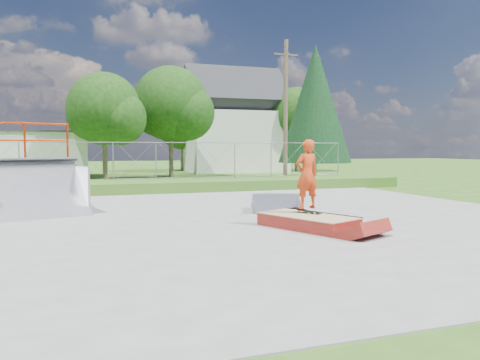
{
  "coord_description": "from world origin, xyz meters",
  "views": [
    {
      "loc": [
        -3.46,
        -12.12,
        2.05
      ],
      "look_at": [
        0.92,
        0.68,
        1.1
      ],
      "focal_mm": 35.0,
      "sensor_mm": 36.0,
      "label": 1
    }
  ],
  "objects_px": {
    "grind_box": "(308,222)",
    "flat_bank_ramp": "(276,205)",
    "quarter_pipe": "(33,169)",
    "skater": "(307,177)"
  },
  "relations": [
    {
      "from": "grind_box",
      "to": "quarter_pipe",
      "type": "relative_size",
      "value": 0.96
    },
    {
      "from": "skater",
      "to": "flat_bank_ramp",
      "type": "bearing_deg",
      "value": -103.94
    },
    {
      "from": "quarter_pipe",
      "to": "skater",
      "type": "relative_size",
      "value": 1.6
    },
    {
      "from": "grind_box",
      "to": "skater",
      "type": "relative_size",
      "value": 1.53
    },
    {
      "from": "flat_bank_ramp",
      "to": "grind_box",
      "type": "bearing_deg",
      "value": -76.32
    },
    {
      "from": "grind_box",
      "to": "flat_bank_ramp",
      "type": "bearing_deg",
      "value": 57.82
    },
    {
      "from": "grind_box",
      "to": "flat_bank_ramp",
      "type": "xyz_separation_m",
      "value": [
        0.49,
        3.13,
        0.05
      ]
    },
    {
      "from": "quarter_pipe",
      "to": "skater",
      "type": "bearing_deg",
      "value": -48.64
    },
    {
      "from": "quarter_pipe",
      "to": "skater",
      "type": "height_order",
      "value": "quarter_pipe"
    },
    {
      "from": "flat_bank_ramp",
      "to": "skater",
      "type": "distance_m",
      "value": 3.02
    }
  ]
}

